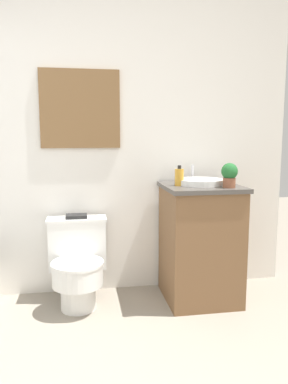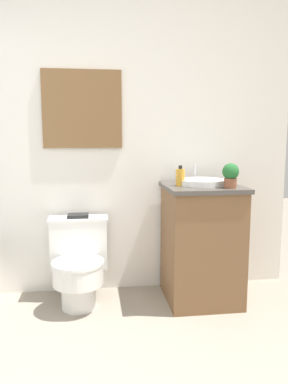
% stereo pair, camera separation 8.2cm
% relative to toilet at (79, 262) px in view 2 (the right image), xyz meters
% --- Properties ---
extents(wall_back, '(3.44, 0.07, 2.50)m').
position_rel_toilet_xyz_m(wall_back, '(-0.06, 0.27, 0.95)').
color(wall_back, white).
rests_on(wall_back, ground_plane).
extents(toilet, '(0.43, 0.49, 0.61)m').
position_rel_toilet_xyz_m(toilet, '(0.00, 0.00, 0.00)').
color(toilet, white).
rests_on(toilet, ground_plane).
extents(vanity, '(0.53, 0.55, 0.85)m').
position_rel_toilet_xyz_m(vanity, '(0.88, -0.04, 0.12)').
color(vanity, brown).
rests_on(vanity, ground_plane).
extents(sink, '(0.35, 0.38, 0.13)m').
position_rel_toilet_xyz_m(sink, '(0.88, -0.02, 0.56)').
color(sink, white).
rests_on(sink, vanity).
extents(soap_bottle, '(0.06, 0.06, 0.14)m').
position_rel_toilet_xyz_m(soap_bottle, '(0.72, -0.06, 0.60)').
color(soap_bottle, gold).
rests_on(soap_bottle, vanity).
extents(potted_plant, '(0.11, 0.11, 0.17)m').
position_rel_toilet_xyz_m(potted_plant, '(1.02, -0.21, 0.63)').
color(potted_plant, brown).
rests_on(potted_plant, vanity).
extents(book_on_tank, '(0.15, 0.11, 0.02)m').
position_rel_toilet_xyz_m(book_on_tank, '(0.00, 0.11, 0.31)').
color(book_on_tank, black).
rests_on(book_on_tank, toilet).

